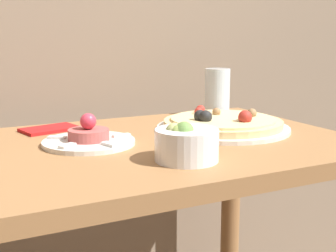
% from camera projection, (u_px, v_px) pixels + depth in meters
% --- Properties ---
extents(dining_table, '(1.04, 0.63, 0.79)m').
position_uv_depth(dining_table, '(129.00, 206.00, 1.06)').
color(dining_table, olive).
rests_on(dining_table, ground_plane).
extents(pizza_plate, '(0.33, 0.33, 0.06)m').
position_uv_depth(pizza_plate, '(223.00, 124.00, 1.17)').
color(pizza_plate, silver).
rests_on(pizza_plate, dining_table).
extents(tartare_plate, '(0.20, 0.20, 0.07)m').
position_uv_depth(tartare_plate, '(89.00, 139.00, 1.03)').
color(tartare_plate, silver).
rests_on(tartare_plate, dining_table).
extents(small_bowl, '(0.12, 0.12, 0.08)m').
position_uv_depth(small_bowl, '(186.00, 143.00, 0.89)').
color(small_bowl, white).
rests_on(small_bowl, dining_table).
extents(drinking_glass, '(0.07, 0.07, 0.14)m').
position_uv_depth(drinking_glass, '(217.00, 92.00, 1.39)').
color(drinking_glass, silver).
rests_on(drinking_glass, dining_table).
extents(napkin, '(0.15, 0.11, 0.01)m').
position_uv_depth(napkin, '(50.00, 129.00, 1.17)').
color(napkin, red).
rests_on(napkin, dining_table).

